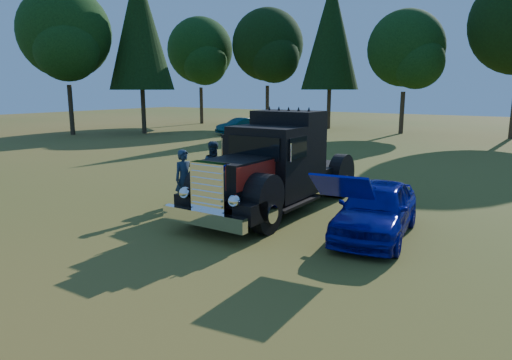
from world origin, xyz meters
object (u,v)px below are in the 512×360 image
(hotrod_coupe, at_px, (376,209))
(spectator_far, at_px, (215,169))
(spectator_near, at_px, (185,179))
(diamond_t_truck, at_px, (273,169))
(distant_teal_car, at_px, (240,126))

(hotrod_coupe, bearing_deg, spectator_far, 168.96)
(spectator_far, bearing_deg, spectator_near, -145.83)
(hotrod_coupe, height_order, spectator_far, spectator_far)
(spectator_far, bearing_deg, diamond_t_truck, -73.35)
(spectator_far, xyz_separation_m, distant_teal_car, (-11.99, 18.40, -0.31))
(spectator_far, relative_size, distant_teal_car, 0.48)
(diamond_t_truck, bearing_deg, spectator_far, 169.17)
(diamond_t_truck, height_order, distant_teal_car, diamond_t_truck)
(diamond_t_truck, height_order, spectator_near, diamond_t_truck)
(spectator_near, bearing_deg, hotrod_coupe, -63.28)
(hotrod_coupe, distance_m, spectator_far, 6.21)
(spectator_near, height_order, distant_teal_car, spectator_near)
(hotrod_coupe, bearing_deg, spectator_near, -174.34)
(spectator_near, xyz_separation_m, distant_teal_car, (-12.19, 20.17, -0.27))
(diamond_t_truck, relative_size, distant_teal_car, 1.81)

